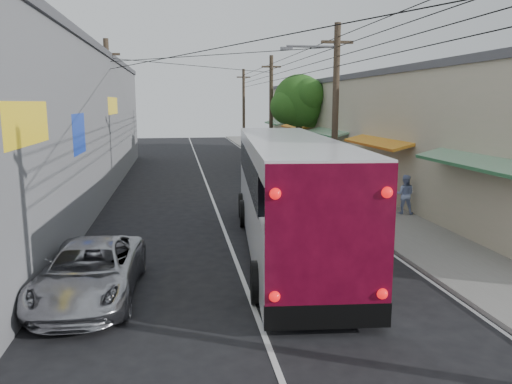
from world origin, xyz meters
The scene contains 13 objects.
ground centered at (0.00, 0.00, 0.00)m, with size 120.00×120.00×0.00m, color black.
sidewalk centered at (6.50, 20.00, 0.06)m, with size 3.00×80.00×0.12m, color slate.
building_right centered at (10.99, 22.00, 3.15)m, with size 7.09×40.00×6.25m.
building_left centered at (-8.50, 18.00, 3.65)m, with size 7.20×36.00×7.25m.
utility_poles centered at (3.13, 20.33, 4.13)m, with size 11.80×45.28×8.00m.
street_tree centered at (6.87, 26.02, 4.67)m, with size 4.40×4.00×6.60m.
coach_bus centered at (1.81, 7.15, 1.86)m, with size 3.77×12.64×3.59m.
jeepney centered at (-3.80, 3.81, 0.67)m, with size 2.23×4.83×1.34m, color #B1B1B8.
parked_suv centered at (4.60, 18.00, 0.84)m, with size 2.37×5.82×1.69m, color #A7A6AE.
parked_car_mid centered at (3.80, 23.60, 0.69)m, with size 1.62×4.02×1.37m, color #222327.
parked_car_far centered at (4.60, 29.27, 0.64)m, with size 1.36×3.91×1.29m, color black.
pedestrian_near centered at (7.35, 12.58, 1.07)m, with size 0.69×0.45×1.89m, color #D16E82.
pedestrian_far centered at (7.60, 10.91, 0.93)m, with size 0.79×0.62×1.63m, color #93A5D6.
Camera 1 is at (-1.65, -8.13, 4.67)m, focal length 35.00 mm.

